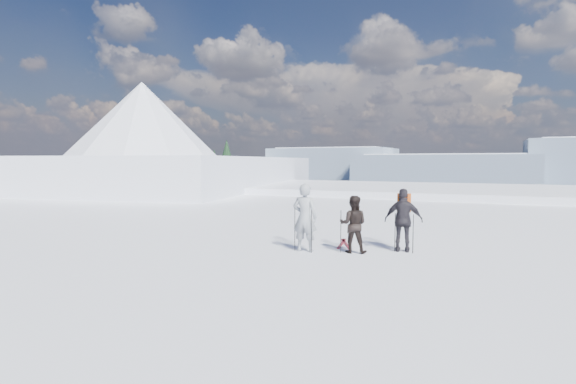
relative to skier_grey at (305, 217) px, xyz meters
The scene contains 9 objects.
lake_basin 27.68m from the skier_grey, 85.78° to the left, with size 820.00×820.00×71.62m.
far_mountain_range 452.53m from the skier_grey, 86.00° to the left, with size 770.00×110.00×53.00m.
near_ridge 36.02m from the skier_grey, 133.72° to the left, with size 31.37×35.68×25.62m.
skier_grey is the anchor object (origin of this frame).
skier_dark 1.42m from the skier_grey, 15.92° to the left, with size 0.81×0.63×1.66m, color black.
skier_pack 2.88m from the skier_grey, 23.28° to the left, with size 1.09×0.45×1.85m, color black.
backpack 3.16m from the skier_grey, 27.98° to the left, with size 0.40×0.22×0.54m, color #DD5314.
ski_poles 1.38m from the skier_grey, 17.53° to the left, with size 3.28×1.22×1.30m.
skis_loose 1.98m from the skier_grey, 65.55° to the left, with size 0.80×1.69×0.03m.
Camera 1 is at (3.03, -8.65, 2.66)m, focal length 28.00 mm.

